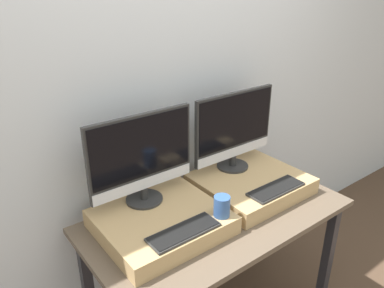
{
  "coord_description": "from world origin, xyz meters",
  "views": [
    {
      "loc": [
        -1.08,
        -0.84,
        1.87
      ],
      "look_at": [
        0.0,
        0.57,
        1.08
      ],
      "focal_mm": 35.0,
      "sensor_mm": 36.0,
      "label": 1
    }
  ],
  "objects_px": {
    "keyboard_right": "(276,189)",
    "mug": "(222,206)",
    "keyboard_left": "(184,232)",
    "monitor_right": "(234,128)",
    "monitor_left": "(142,157)"
  },
  "relations": [
    {
      "from": "keyboard_right",
      "to": "mug",
      "type": "bearing_deg",
      "value": 180.0
    },
    {
      "from": "mug",
      "to": "keyboard_right",
      "type": "relative_size",
      "value": 0.31
    },
    {
      "from": "keyboard_left",
      "to": "keyboard_right",
      "type": "height_order",
      "value": "same"
    },
    {
      "from": "keyboard_right",
      "to": "monitor_right",
      "type": "bearing_deg",
      "value": 90.0
    },
    {
      "from": "monitor_left",
      "to": "keyboard_left",
      "type": "distance_m",
      "value": 0.41
    },
    {
      "from": "monitor_right",
      "to": "keyboard_right",
      "type": "xyz_separation_m",
      "value": [
        -0.0,
        -0.33,
        -0.23
      ]
    },
    {
      "from": "monitor_left",
      "to": "keyboard_left",
      "type": "bearing_deg",
      "value": -90.0
    },
    {
      "from": "monitor_left",
      "to": "monitor_right",
      "type": "height_order",
      "value": "same"
    },
    {
      "from": "monitor_right",
      "to": "mug",
      "type": "bearing_deg",
      "value": -138.87
    },
    {
      "from": "monitor_right",
      "to": "keyboard_left",
      "type": "bearing_deg",
      "value": -151.0
    },
    {
      "from": "monitor_right",
      "to": "keyboard_right",
      "type": "distance_m",
      "value": 0.41
    },
    {
      "from": "mug",
      "to": "monitor_right",
      "type": "bearing_deg",
      "value": 41.13
    },
    {
      "from": "keyboard_right",
      "to": "keyboard_left",
      "type": "bearing_deg",
      "value": 180.0
    },
    {
      "from": "mug",
      "to": "keyboard_right",
      "type": "distance_m",
      "value": 0.38
    },
    {
      "from": "keyboard_right",
      "to": "monitor_left",
      "type": "bearing_deg",
      "value": 151.0
    }
  ]
}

